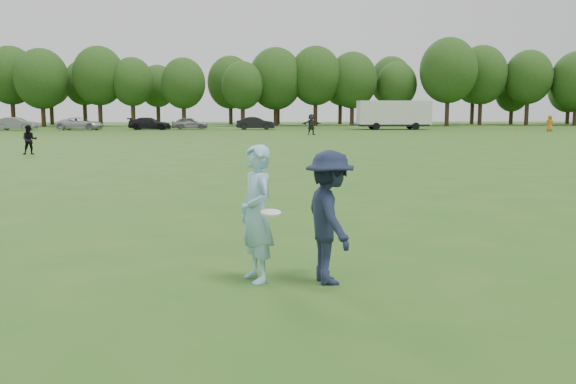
# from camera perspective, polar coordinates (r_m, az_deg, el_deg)

# --- Properties ---
(ground) EXTENTS (200.00, 200.00, 0.00)m
(ground) POSITION_cam_1_polar(r_m,az_deg,el_deg) (8.60, 2.17, -8.03)
(ground) COLOR #265618
(ground) RESTS_ON ground
(thrower) EXTENTS (0.68, 0.80, 1.87)m
(thrower) POSITION_cam_1_polar(r_m,az_deg,el_deg) (8.26, -2.98, -2.05)
(thrower) COLOR #8FC5DD
(thrower) RESTS_ON ground
(defender) EXTENTS (0.87, 1.27, 1.80)m
(defender) POSITION_cam_1_polar(r_m,az_deg,el_deg) (8.19, 3.91, -2.37)
(defender) COLOR #1A2139
(defender) RESTS_ON ground
(player_far_a) EXTENTS (0.87, 0.76, 1.52)m
(player_far_a) POSITION_cam_1_polar(r_m,az_deg,el_deg) (33.91, -23.03, 4.52)
(player_far_a) COLOR black
(player_far_a) RESTS_ON ground
(player_far_c) EXTENTS (0.90, 0.68, 1.67)m
(player_far_c) POSITION_cam_1_polar(r_m,az_deg,el_deg) (68.46, 23.29, 5.93)
(player_far_c) COLOR #C16716
(player_far_c) RESTS_ON ground
(player_far_d) EXTENTS (1.78, 0.75, 1.87)m
(player_far_d) POSITION_cam_1_polar(r_m,az_deg,el_deg) (54.72, 2.19, 6.34)
(player_far_d) COLOR #272727
(player_far_d) RESTS_ON ground
(car_b) EXTENTS (4.33, 1.69, 1.40)m
(car_b) POSITION_cam_1_polar(r_m,az_deg,el_deg) (72.54, -24.09, 5.85)
(car_b) COLOR slate
(car_b) RESTS_ON ground
(car_c) EXTENTS (5.19, 2.88, 1.37)m
(car_c) POSITION_cam_1_polar(r_m,az_deg,el_deg) (70.58, -18.85, 6.06)
(car_c) COLOR #B6B7BB
(car_c) RESTS_ON ground
(car_d) EXTENTS (4.77, 2.20, 1.35)m
(car_d) POSITION_cam_1_polar(r_m,az_deg,el_deg) (69.59, -12.82, 6.26)
(car_d) COLOR black
(car_d) RESTS_ON ground
(car_e) EXTENTS (4.24, 2.11, 1.39)m
(car_e) POSITION_cam_1_polar(r_m,az_deg,el_deg) (69.79, -9.18, 6.37)
(car_e) COLOR gray
(car_e) RESTS_ON ground
(car_f) EXTENTS (4.36, 1.76, 1.41)m
(car_f) POSITION_cam_1_polar(r_m,az_deg,el_deg) (68.28, -3.04, 6.44)
(car_f) COLOR black
(car_f) RESTS_ON ground
(field_cone) EXTENTS (0.28, 0.28, 0.30)m
(field_cone) POSITION_cam_1_polar(r_m,az_deg,el_deg) (63.09, 20.19, 5.36)
(field_cone) COLOR #EA460C
(field_cone) RESTS_ON ground
(disc_in_play) EXTENTS (0.33, 0.33, 0.07)m
(disc_in_play) POSITION_cam_1_polar(r_m,az_deg,el_deg) (7.96, -1.62, -1.94)
(disc_in_play) COLOR white
(disc_in_play) RESTS_ON ground
(cargo_trailer) EXTENTS (9.00, 2.75, 3.20)m
(cargo_trailer) POSITION_cam_1_polar(r_m,az_deg,el_deg) (69.47, 9.86, 7.24)
(cargo_trailer) COLOR silver
(cargo_trailer) RESTS_ON ground
(treeline) EXTENTS (130.35, 18.39, 11.74)m
(treeline) POSITION_cam_1_polar(r_m,az_deg,el_deg) (85.29, -1.24, 10.46)
(treeline) COLOR #332114
(treeline) RESTS_ON ground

